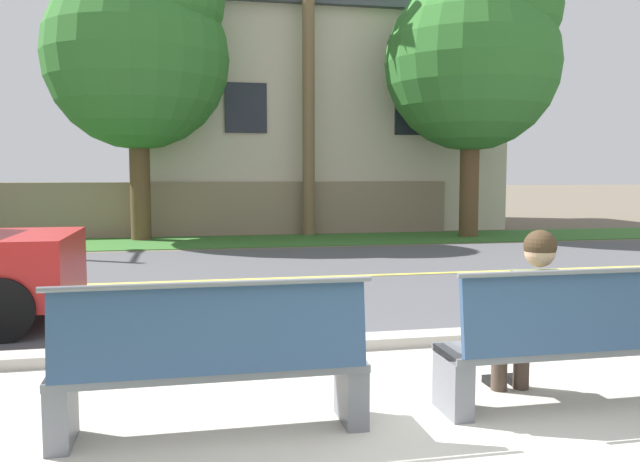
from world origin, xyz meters
TOP-DOWN VIEW (x-y plane):
  - ground_plane at (0.00, 8.00)m, footprint 140.00×140.00m
  - sidewalk_pavement at (0.00, 0.40)m, footprint 44.00×3.60m
  - curb_edge at (0.00, 2.35)m, footprint 44.00×0.30m
  - street_asphalt at (0.00, 6.50)m, footprint 52.00×8.00m
  - road_centre_line at (0.00, 6.50)m, footprint 48.00×0.14m
  - far_verge_grass at (0.00, 12.19)m, footprint 48.00×2.80m
  - bench_left at (-1.25, 0.50)m, footprint 1.93×0.48m
  - bench_right at (1.25, 0.50)m, footprint 1.93×0.48m
  - seated_person_olive at (0.98, 0.67)m, footprint 0.52×0.68m
  - shade_tree_left at (-2.30, 12.94)m, footprint 4.39×4.39m
  - shade_tree_centre at (5.91, 12.14)m, footprint 4.39×4.39m
  - garden_wall at (-0.76, 13.95)m, footprint 13.00×0.36m
  - house_across_street at (2.55, 17.15)m, footprint 11.13×6.91m

SIDE VIEW (x-z plane):
  - ground_plane at x=0.00m, z-range 0.00..0.00m
  - street_asphalt at x=0.00m, z-range 0.00..0.01m
  - sidewalk_pavement at x=0.00m, z-range 0.00..0.01m
  - far_verge_grass at x=0.00m, z-range 0.00..0.02m
  - road_centre_line at x=0.00m, z-range 0.01..0.01m
  - curb_edge at x=0.00m, z-range 0.00..0.11m
  - bench_left at x=-1.25m, z-range -0.04..0.96m
  - bench_right at x=1.25m, z-range -0.04..0.96m
  - seated_person_olive at x=0.98m, z-range 0.05..1.30m
  - garden_wall at x=-0.76m, z-range 0.00..1.40m
  - house_across_street at x=2.55m, z-range 0.04..6.70m
  - shade_tree_left at x=-2.30m, z-range 1.08..8.32m
  - shade_tree_centre at x=5.91m, z-range 1.08..8.32m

